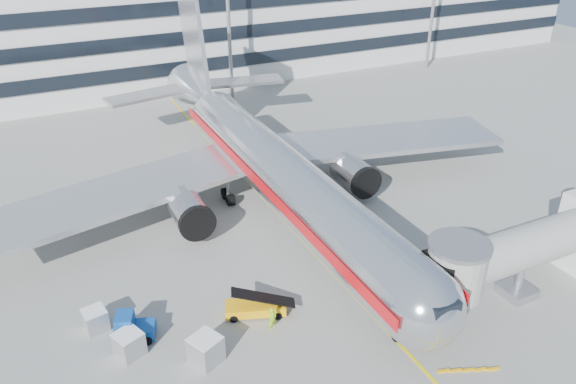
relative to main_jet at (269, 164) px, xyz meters
name	(u,v)px	position (x,y,z in m)	size (l,w,h in m)	color
ground	(334,273)	(0.00, -11.72, -4.23)	(180.00, 180.00, 0.00)	gray
lead_in_line	(278,213)	(0.00, -1.72, -4.23)	(0.25, 70.00, 0.01)	yellow
main_jet	(269,164)	(0.00, 0.00, 0.00)	(50.95, 48.70, 16.06)	silver
jet_bridge	(544,244)	(12.18, -19.72, -0.36)	(17.80, 4.50, 7.00)	silver
terminal	(142,25)	(0.00, 46.23, 3.57)	(150.00, 24.25, 15.60)	silver
belt_loader	(255,307)	(-7.14, -13.35, -3.65)	(4.40, 2.83, 2.07)	#F6A90A
baggage_tug	(132,328)	(-15.21, -12.02, -3.39)	(2.93, 2.36, 1.93)	navy
cargo_container_left	(129,344)	(-15.69, -13.39, -3.41)	(2.01, 2.01, 1.64)	#A5A7AC
cargo_container_right	(95,320)	(-17.18, -10.07, -3.48)	(1.63, 1.63, 1.51)	#A5A7AC
cargo_container_front	(206,349)	(-11.58, -16.03, -3.32)	(2.26, 2.26, 1.81)	#A5A7AC
ramp_worker	(273,318)	(-6.69, -15.18, -3.40)	(0.61, 0.40, 1.66)	#8FE217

